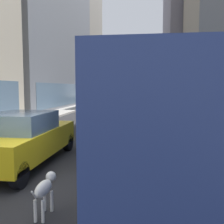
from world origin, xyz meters
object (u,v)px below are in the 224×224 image
(car_blue_hatchback, at_px, (123,98))
(dalmatian_dog, at_px, (45,188))
(transit_bus, at_px, (156,104))
(car_grey_wagon, at_px, (140,97))
(car_yellow_taxi, at_px, (25,138))

(car_blue_hatchback, relative_size, dalmatian_dog, 4.94)
(transit_bus, distance_m, car_grey_wagon, 33.21)
(car_yellow_taxi, height_order, car_blue_hatchback, same)
(car_blue_hatchback, distance_m, dalmatian_dog, 34.35)
(car_yellow_taxi, bearing_deg, car_blue_hatchback, 90.00)
(dalmatian_dog, bearing_deg, car_grey_wagon, 89.17)
(car_blue_hatchback, bearing_deg, transit_bus, -82.27)
(transit_bus, relative_size, car_yellow_taxi, 2.52)
(car_blue_hatchback, xyz_separation_m, dalmatian_dog, (1.85, -34.29, -0.31))
(car_yellow_taxi, xyz_separation_m, car_blue_hatchback, (0.00, 31.35, 0.00))
(transit_bus, xyz_separation_m, car_blue_hatchback, (-4.00, 29.47, -0.95))
(car_blue_hatchback, bearing_deg, dalmatian_dog, -86.91)
(transit_bus, bearing_deg, dalmatian_dog, -113.99)
(transit_bus, distance_m, car_yellow_taxi, 4.52)
(transit_bus, bearing_deg, car_blue_hatchback, 97.73)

